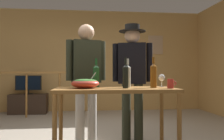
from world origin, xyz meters
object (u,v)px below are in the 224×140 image
stair_railing (50,87)px  flat_screen_tv (28,83)px  serving_table (115,95)px  salad_bowl (85,83)px  wine_bottle_dark (126,76)px  framed_picture (155,45)px  wine_glass (162,78)px  person_standing_right (132,71)px  wine_bottle_amber (153,75)px  tv_console (29,104)px  person_standing_left (86,72)px  mug_red (171,84)px  wine_bottle_green (96,75)px  wine_bottle_clear (128,76)px

stair_railing → flat_screen_tv: 0.80m
serving_table → salad_bowl: (-0.35, -0.02, 0.15)m
wine_bottle_dark → framed_picture: bearing=68.9°
stair_railing → wine_glass: stair_railing is taller
flat_screen_tv → serving_table: bearing=-62.4°
serving_table → wine_glass: 0.66m
person_standing_right → wine_bottle_amber: bearing=114.0°
salad_bowl → wine_bottle_amber: wine_bottle_amber is taller
tv_console → person_standing_right: (2.08, -2.67, 0.78)m
serving_table → person_standing_left: person_standing_left is taller
mug_red → wine_bottle_dark: bearing=170.8°
serving_table → wine_bottle_amber: bearing=-2.2°
flat_screen_tv → wine_bottle_dark: size_ratio=1.75×
framed_picture → wine_bottle_green: size_ratio=1.40×
flat_screen_tv → mug_red: flat_screen_tv is taller
flat_screen_tv → serving_table: 3.76m
wine_glass → person_standing_right: size_ratio=0.09×
wine_bottle_amber → wine_bottle_clear: size_ratio=1.04×
tv_console → mug_red: size_ratio=8.33×
framed_picture → flat_screen_tv: (-3.30, -0.32, -1.02)m
wine_bottle_clear → mug_red: 0.52m
framed_picture → stair_railing: 3.04m
serving_table → wine_bottle_green: 0.40m
wine_bottle_clear → wine_bottle_green: (-0.38, 0.14, 0.00)m
tv_console → wine_glass: 4.04m
wine_bottle_green → wine_bottle_dark: (0.32, -0.32, -0.00)m
wine_glass → mug_red: 0.31m
tv_console → person_standing_left: person_standing_left is taller
flat_screen_tv → tv_console: bearing=90.0°
wine_bottle_amber → stair_railing: bearing=119.7°
serving_table → wine_glass: bearing=14.0°
tv_console → wine_bottle_dark: wine_bottle_dark is taller
tv_console → mug_red: bearing=-56.1°
person_standing_left → person_standing_right: person_standing_right is taller
serving_table → wine_bottle_green: wine_bottle_green is taller
tv_console → wine_bottle_green: wine_bottle_green is taller
wine_bottle_green → serving_table: bearing=-49.5°
salad_bowl → person_standing_left: (0.01, 0.71, 0.13)m
serving_table → person_standing_right: person_standing_right is taller
mug_red → flat_screen_tv: bearing=124.1°
tv_console → framed_picture: bearing=5.0°
wine_bottle_green → wine_bottle_dark: 0.45m
wine_bottle_clear → mug_red: size_ratio=3.25×
wine_bottle_green → person_standing_left: bearing=105.9°
tv_console → wine_bottle_amber: bearing=-57.0°
wine_bottle_dark → wine_bottle_clear: bearing=71.8°
flat_screen_tv → person_standing_left: size_ratio=0.37×
wine_glass → mug_red: size_ratio=1.49×
wine_bottle_green → mug_red: size_ratio=3.34×
serving_table → person_standing_left: 0.82m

